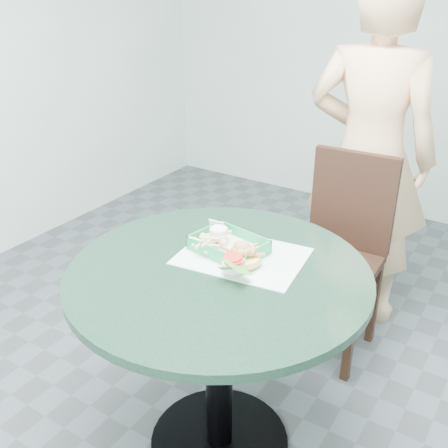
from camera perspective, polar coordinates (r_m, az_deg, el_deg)
The scene contains 11 objects.
floor at distance 2.18m, azimuth -0.50°, elevation -22.60°, with size 4.00×5.00×0.02m, color #303335.
wall_back at distance 3.80m, azimuth 22.06°, elevation 20.60°, with size 4.00×0.04×2.80m, color silver.
cafe_table at distance 1.79m, azimuth -0.57°, elevation -10.18°, with size 0.98×0.98×0.75m.
dining_chair at distance 2.42m, azimuth 12.68°, elevation -1.94°, with size 0.38×0.38×0.93m.
diner_person at distance 2.55m, azimuth 15.79°, elevation 9.28°, with size 0.69×0.45×1.89m, color #E8B586.
placemat at distance 1.77m, azimuth 1.99°, elevation -4.07°, with size 0.41×0.31×0.00m, color silver.
food_basket at distance 1.79m, azimuth 0.51°, elevation -3.14°, with size 0.24×0.17×0.05m.
crab_sandwich at distance 1.70m, azimuth 2.54°, elevation -3.51°, with size 0.12×0.12×0.07m.
fries_pile at distance 1.78m, azimuth -1.42°, elevation -2.63°, with size 0.10×0.11×0.04m, color beige, non-canonical shape.
sauce_ramekin at distance 1.81m, azimuth -0.84°, elevation -1.55°, with size 0.06×0.06×0.04m.
garnish_cup at distance 1.65m, azimuth 1.94°, elevation -4.93°, with size 0.11×0.10×0.04m.
Camera 1 is at (0.80, -1.21, 1.63)m, focal length 42.00 mm.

